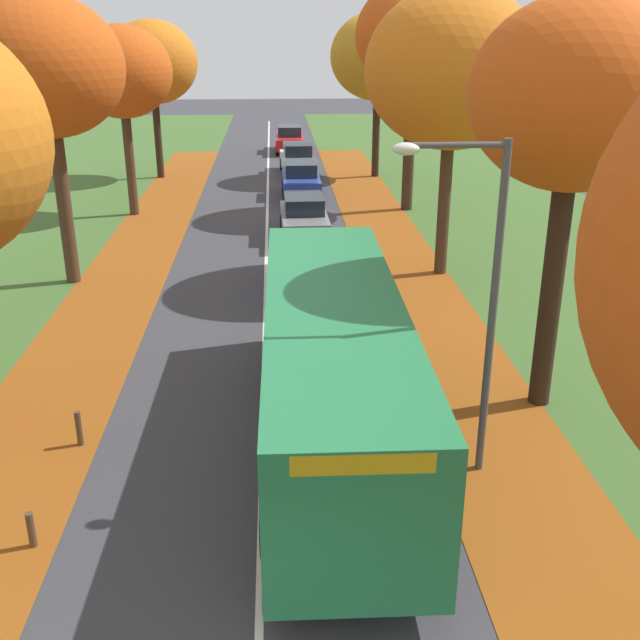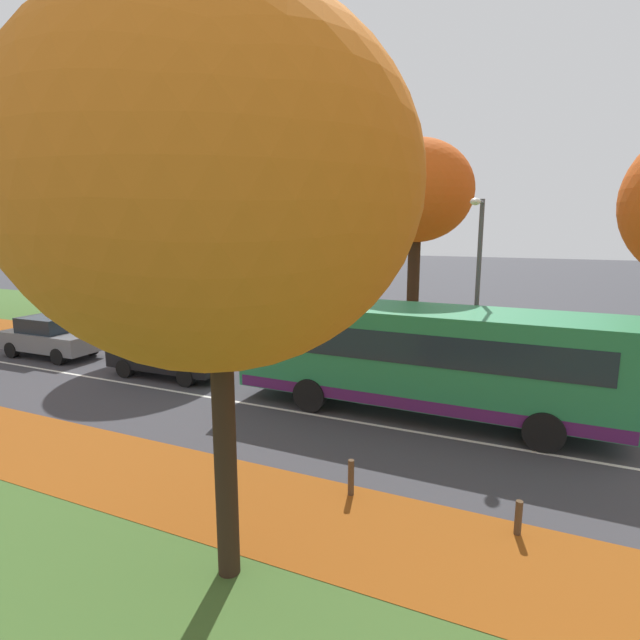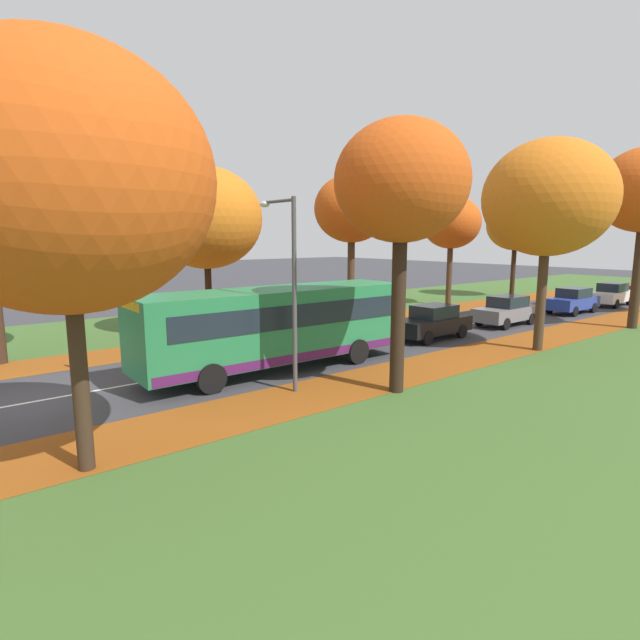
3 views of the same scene
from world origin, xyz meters
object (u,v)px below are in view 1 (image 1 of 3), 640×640
car_black_lead (308,266)px  car_grey_following (304,217)px  tree_right_far (414,37)px  bollard_third (31,530)px  bollard_fourth (79,429)px  tree_right_mid (452,70)px  car_white_fourth_in_line (298,159)px  car_red_trailing (290,139)px  tree_right_near (575,98)px  bus (334,364)px  streetlamp_right (476,277)px  tree_left_distant (152,63)px  tree_left_far (122,73)px  tree_left_mid (47,69)px  car_blue_third_in_line (301,180)px  tree_right_distant (378,57)px

car_black_lead → car_grey_following: 6.16m
tree_right_far → bollard_third: tree_right_far is taller
bollard_fourth → car_grey_following: 15.69m
tree_right_mid → car_white_fourth_in_line: bearing=103.0°
car_white_fourth_in_line → car_red_trailing: 7.61m
tree_right_near → car_red_trailing: size_ratio=1.94×
tree_right_far → car_black_lead: (-4.84, -10.66, -6.34)m
bus → car_black_lead: bearing=90.5°
car_grey_following → car_red_trailing: (-0.05, 20.82, 0.00)m
tree_right_mid → streetlamp_right: 12.07m
tree_right_mid → bollard_third: bearing=-124.8°
tree_left_distant → car_white_fourth_in_line: size_ratio=1.85×
tree_left_far → car_red_trailing: size_ratio=1.81×
bollard_third → tree_right_mid: bearing=55.2°
tree_left_mid → bollard_third: size_ratio=13.70×
tree_right_near → car_red_trailing: tree_right_near is taller
bus → bollard_fourth: bearing=177.6°
car_black_lead → bollard_third: bearing=-112.5°
bollard_fourth → car_blue_third_in_line: 22.87m
tree_left_far → car_grey_following: tree_left_far is taller
car_blue_third_in_line → car_white_fourth_in_line: (0.03, 5.80, 0.00)m
streetlamp_right → car_blue_third_in_line: streetlamp_right is taller
bollard_third → car_grey_following: size_ratio=0.15×
tree_left_distant → tree_right_mid: bearing=-56.3°
tree_right_distant → tree_right_near: bearing=-89.5°
tree_left_mid → car_white_fourth_in_line: 20.33m
bollard_fourth → car_white_fourth_in_line: car_white_fourth_in_line is taller
tree_left_distant → tree_right_mid: tree_right_mid is taller
car_white_fourth_in_line → bollard_third: bearing=-99.5°
tree_left_far → bus: bearing=-69.9°
bollard_fourth → streetlamp_right: (7.21, -1.28, 3.37)m
tree_left_mid → car_black_lead: bearing=-11.0°
car_blue_third_in_line → bollard_third: bearing=-101.5°
bus → car_white_fourth_in_line: 28.31m
car_black_lead → car_blue_third_in_line: 13.57m
tree_left_distant → tree_right_near: size_ratio=0.96×
streetlamp_right → car_blue_third_in_line: bearing=95.0°
tree_left_far → tree_right_near: 21.41m
tree_right_distant → streetlamp_right: bearing=-94.2°
car_blue_third_in_line → streetlamp_right: bearing=-85.0°
tree_right_far → car_black_lead: 13.32m
tree_left_far → car_black_lead: 13.54m
tree_right_far → bollard_fourth: tree_right_far is taller
tree_right_near → tree_left_far: bearing=123.1°
tree_left_distant → car_blue_third_in_line: bearing=-35.5°
car_white_fourth_in_line → tree_right_near: bearing=-80.8°
tree_right_distant → car_blue_third_in_line: bearing=-130.7°
bollard_fourth → streetlamp_right: size_ratio=0.12×
tree_left_mid → tree_right_far: (12.27, 9.23, 0.71)m
tree_left_mid → streetlamp_right: tree_left_mid is taller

